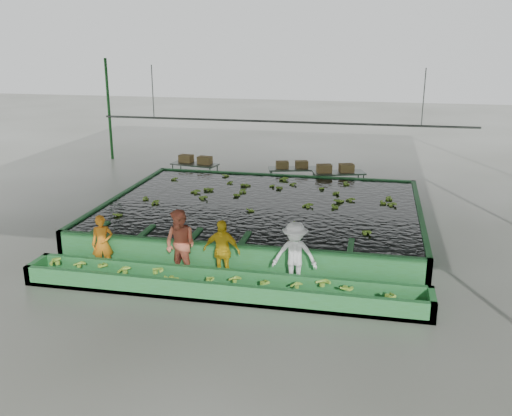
% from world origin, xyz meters
% --- Properties ---
extents(ground, '(80.00, 80.00, 0.00)m').
position_xyz_m(ground, '(0.00, 0.00, 0.00)').
color(ground, gray).
rests_on(ground, ground).
extents(shed_roof, '(20.00, 22.00, 0.04)m').
position_xyz_m(shed_roof, '(0.00, 0.00, 5.00)').
color(shed_roof, gray).
rests_on(shed_roof, shed_posts).
extents(shed_posts, '(20.00, 22.00, 5.00)m').
position_xyz_m(shed_posts, '(0.00, 0.00, 2.50)').
color(shed_posts, '#1C5722').
rests_on(shed_posts, ground).
extents(flotation_tank, '(10.00, 8.00, 0.90)m').
position_xyz_m(flotation_tank, '(0.00, 1.50, 0.45)').
color(flotation_tank, '#2C7E3B').
rests_on(flotation_tank, ground).
extents(tank_water, '(9.70, 7.70, 0.00)m').
position_xyz_m(tank_water, '(0.00, 1.50, 0.85)').
color(tank_water, black).
rests_on(tank_water, flotation_tank).
extents(sorting_trough, '(10.00, 1.00, 0.50)m').
position_xyz_m(sorting_trough, '(0.00, -3.60, 0.25)').
color(sorting_trough, '#2C7E3B').
rests_on(sorting_trough, ground).
extents(cableway_rail, '(0.08, 0.08, 14.00)m').
position_xyz_m(cableway_rail, '(0.00, 5.00, 3.00)').
color(cableway_rail, '#59605B').
rests_on(cableway_rail, shed_roof).
extents(rail_hanger_left, '(0.04, 0.04, 2.00)m').
position_xyz_m(rail_hanger_left, '(-5.00, 5.00, 4.00)').
color(rail_hanger_left, '#59605B').
rests_on(rail_hanger_left, shed_roof).
extents(rail_hanger_right, '(0.04, 0.04, 2.00)m').
position_xyz_m(rail_hanger_right, '(5.00, 5.00, 4.00)').
color(rail_hanger_right, '#59605B').
rests_on(rail_hanger_right, shed_roof).
extents(worker_a, '(0.67, 0.57, 1.54)m').
position_xyz_m(worker_a, '(-3.46, -2.80, 0.77)').
color(worker_a, orange).
rests_on(worker_a, ground).
extents(worker_b, '(1.08, 0.96, 1.83)m').
position_xyz_m(worker_b, '(-1.29, -2.80, 0.92)').
color(worker_b, '#DC6E4E').
rests_on(worker_b, ground).
extents(worker_c, '(0.99, 0.46, 1.65)m').
position_xyz_m(worker_c, '(-0.19, -2.80, 0.83)').
color(worker_c, yellow).
rests_on(worker_c, ground).
extents(worker_d, '(1.15, 0.70, 1.73)m').
position_xyz_m(worker_d, '(1.68, -2.80, 0.86)').
color(worker_d, white).
rests_on(worker_d, ground).
extents(packing_table_left, '(2.06, 1.11, 0.89)m').
position_xyz_m(packing_table_left, '(-3.95, 6.65, 0.44)').
color(packing_table_left, '#59605B').
rests_on(packing_table_left, ground).
extents(packing_table_mid, '(2.10, 1.25, 0.90)m').
position_xyz_m(packing_table_mid, '(0.23, 6.61, 0.45)').
color(packing_table_mid, '#59605B').
rests_on(packing_table_mid, ground).
extents(packing_table_right, '(2.15, 1.40, 0.91)m').
position_xyz_m(packing_table_right, '(2.12, 6.23, 0.46)').
color(packing_table_right, '#59605B').
rests_on(packing_table_right, ground).
extents(box_stack_left, '(1.49, 0.65, 0.31)m').
position_xyz_m(box_stack_left, '(-3.95, 6.74, 0.89)').
color(box_stack_left, olive).
rests_on(box_stack_left, packing_table_left).
extents(box_stack_mid, '(1.34, 0.71, 0.28)m').
position_xyz_m(box_stack_mid, '(0.19, 6.63, 0.90)').
color(box_stack_mid, olive).
rests_on(box_stack_mid, packing_table_mid).
extents(box_stack_right, '(1.50, 0.83, 0.31)m').
position_xyz_m(box_stack_right, '(1.97, 6.19, 0.91)').
color(box_stack_right, olive).
rests_on(box_stack_right, packing_table_right).
extents(floating_bananas, '(8.21, 5.60, 0.11)m').
position_xyz_m(floating_bananas, '(0.00, 2.30, 0.85)').
color(floating_bananas, '#88C035').
rests_on(floating_bananas, tank_water).
extents(trough_bananas, '(8.72, 0.58, 0.12)m').
position_xyz_m(trough_bananas, '(0.00, -3.60, 0.40)').
color(trough_bananas, '#88C035').
rests_on(trough_bananas, sorting_trough).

